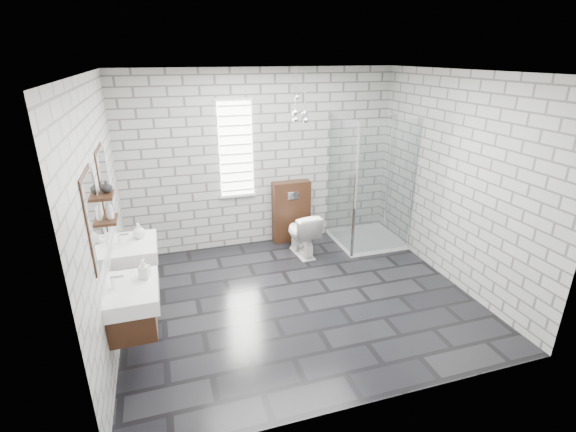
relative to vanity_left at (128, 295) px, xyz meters
name	(u,v)px	position (x,y,z in m)	size (l,w,h in m)	color
floor	(299,298)	(1.91, 0.61, -0.77)	(4.20, 3.60, 0.02)	black
ceiling	(301,71)	(1.91, 0.61, 1.95)	(4.20, 3.60, 0.02)	white
wall_back	(262,160)	(1.91, 2.42, 0.59)	(4.20, 0.02, 2.70)	#A5A59F
wall_front	(377,269)	(1.91, -1.20, 0.59)	(4.20, 0.02, 2.70)	#A5A59F
wall_left	(102,216)	(-0.20, 0.61, 0.59)	(0.02, 3.60, 2.70)	#A5A59F
wall_right	(455,181)	(4.02, 0.61, 0.59)	(0.02, 3.60, 2.70)	#A5A59F
vanity_left	(128,295)	(0.00, 0.00, 0.00)	(0.47, 0.70, 1.57)	#391F11
vanity_right	(132,250)	(0.00, 1.01, 0.00)	(0.47, 0.70, 1.57)	#391F11
shelf_lower	(110,220)	(-0.12, 0.56, 0.56)	(0.14, 0.30, 0.03)	#391F11
shelf_upper	(106,195)	(-0.12, 0.56, 0.82)	(0.14, 0.30, 0.03)	#391F11
window	(236,149)	(1.51, 2.39, 0.79)	(0.56, 0.05, 1.48)	white
cistern_panel	(291,211)	(2.34, 2.31, -0.26)	(0.60, 0.20, 1.00)	#391F11
flush_plate	(293,196)	(2.34, 2.21, 0.04)	(0.18, 0.01, 0.12)	silver
shower_enclosure	(366,215)	(3.41, 1.79, -0.25)	(1.00, 1.00, 2.03)	white
pendant_cluster	(300,112)	(2.36, 1.98, 1.36)	(0.27, 0.27, 0.74)	silver
toilet	(302,233)	(2.34, 1.77, -0.42)	(0.38, 0.67, 0.68)	white
soap_bottle_a	(144,269)	(0.16, 0.11, 0.19)	(0.09, 0.09, 0.20)	#B2B2B2
soap_bottle_b	(139,231)	(0.09, 1.12, 0.19)	(0.14, 0.14, 0.18)	#B2B2B2
soap_bottle_c	(109,210)	(-0.11, 0.55, 0.67)	(0.07, 0.07, 0.18)	#B2B2B2
vase	(106,187)	(-0.11, 0.61, 0.90)	(0.11, 0.11, 0.12)	#B2B2B2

